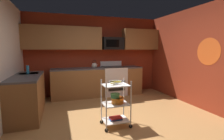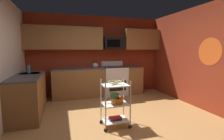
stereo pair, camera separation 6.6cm
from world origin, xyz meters
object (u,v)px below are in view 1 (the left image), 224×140
object	(u,v)px
fruit_bowl	(116,82)
book_stack	(116,118)
rolling_cart	(116,104)
kettle	(94,65)
mixing_bowl_small	(115,96)
oven_range	(114,80)
dish_soap_bottle	(28,70)
mixing_bowl_large	(118,100)
microwave	(113,44)

from	to	relation	value
fruit_bowl	book_stack	size ratio (longest dim) A/B	1.08
rolling_cart	fruit_bowl	size ratio (longest dim) A/B	3.36
kettle	mixing_bowl_small	bearing A→B (deg)	-91.93
rolling_cart	book_stack	world-z (taller)	rolling_cart
mixing_bowl_small	kettle	size ratio (longest dim) A/B	0.69
oven_range	kettle	bearing A→B (deg)	-179.66
dish_soap_bottle	fruit_bowl	bearing A→B (deg)	-39.84
mixing_bowl_large	kettle	size ratio (longest dim) A/B	0.95
mixing_bowl_small	kettle	xyz separation A→B (m)	(0.08, 2.26, 0.38)
mixing_bowl_small	dish_soap_bottle	size ratio (longest dim) A/B	0.91
mixing_bowl_large	kettle	bearing A→B (deg)	89.43
microwave	mixing_bowl_large	xyz separation A→B (m)	(-0.67, -2.36, -1.18)
rolling_cart	mixing_bowl_large	size ratio (longest dim) A/B	3.63
oven_range	fruit_bowl	xyz separation A→B (m)	(-0.71, -2.25, 0.40)
fruit_bowl	mixing_bowl_small	bearing A→B (deg)	-150.47
microwave	fruit_bowl	xyz separation A→B (m)	(-0.71, -2.36, -0.82)
rolling_cart	mixing_bowl_large	world-z (taller)	rolling_cart
oven_range	rolling_cart	bearing A→B (deg)	-107.55
oven_range	book_stack	size ratio (longest dim) A/B	4.37
oven_range	kettle	world-z (taller)	kettle
kettle	dish_soap_bottle	bearing A→B (deg)	-156.24
microwave	book_stack	bearing A→B (deg)	-106.81
microwave	mixing_bowl_small	bearing A→B (deg)	-107.07
oven_range	mixing_bowl_large	xyz separation A→B (m)	(-0.67, -2.25, 0.04)
microwave	rolling_cart	distance (m)	2.76
mixing_bowl_small	book_stack	xyz separation A→B (m)	(0.01, 0.01, -0.46)
rolling_cart	mixing_bowl_small	xyz separation A→B (m)	(-0.01, -0.01, 0.17)
book_stack	mixing_bowl_large	bearing A→B (deg)	0.00
rolling_cart	kettle	size ratio (longest dim) A/B	3.47
rolling_cart	dish_soap_bottle	distance (m)	2.34
microwave	kettle	distance (m)	0.96
microwave	mixing_bowl_small	xyz separation A→B (m)	(-0.73, -2.36, -1.08)
mixing_bowl_small	rolling_cart	bearing A→B (deg)	29.53
fruit_bowl	microwave	bearing A→B (deg)	73.19
oven_range	microwave	bearing A→B (deg)	90.26
fruit_bowl	book_stack	world-z (taller)	fruit_bowl
dish_soap_bottle	oven_range	bearing A→B (deg)	18.01
book_stack	kettle	distance (m)	2.40
microwave	fruit_bowl	bearing A→B (deg)	-106.81
microwave	mixing_bowl_small	world-z (taller)	microwave
microwave	fruit_bowl	distance (m)	2.60
fruit_bowl	dish_soap_bottle	bearing A→B (deg)	140.16
fruit_bowl	book_stack	xyz separation A→B (m)	(-0.00, -0.00, -0.72)
rolling_cart	kettle	xyz separation A→B (m)	(0.06, 2.25, 0.55)
oven_range	microwave	world-z (taller)	microwave
oven_range	book_stack	bearing A→B (deg)	-107.55
microwave	kettle	world-z (taller)	microwave
microwave	dish_soap_bottle	xyz separation A→B (m)	(-2.45, -0.90, -0.68)
oven_range	dish_soap_bottle	distance (m)	2.64
mixing_bowl_large	fruit_bowl	bearing A→B (deg)	180.00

